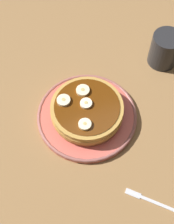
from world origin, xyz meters
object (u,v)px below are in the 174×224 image
object	(u,v)px
banana_slice_3	(85,124)
fork	(150,200)
coffee_mug	(166,49)
banana_slice_2	(64,100)
banana_slice_0	(86,104)
plate	(87,116)
pancake_stack	(86,110)
banana_slice_1	(83,90)

from	to	relation	value
banana_slice_3	fork	world-z (taller)	banana_slice_3
banana_slice_3	coffee_mug	bearing A→B (deg)	25.97
banana_slice_3	banana_slice_2	bearing A→B (deg)	107.13
fork	banana_slice_0	bearing A→B (deg)	102.26
banana_slice_2	coffee_mug	xyz separation A→B (cm)	(31.53, 6.22, -1.00)
plate	coffee_mug	world-z (taller)	coffee_mug
pancake_stack	fork	distance (cm)	25.64
banana_slice_0	banana_slice_2	size ratio (longest dim) A/B	0.89
fork	banana_slice_3	bearing A→B (deg)	110.89
plate	banana_slice_0	xyz separation A→B (cm)	(-0.13, 0.61, 5.03)
plate	banana_slice_0	size ratio (longest dim) A/B	8.59
banana_slice_1	banana_slice_3	distance (cm)	9.44
banana_slice_3	fork	distance (cm)	22.19
banana_slice_1	banana_slice_2	distance (cm)	5.45
banana_slice_0	fork	size ratio (longest dim) A/B	0.29
banana_slice_2	coffee_mug	world-z (taller)	coffee_mug
coffee_mug	pancake_stack	bearing A→B (deg)	-160.78
banana_slice_1	banana_slice_3	world-z (taller)	same
plate	banana_slice_2	distance (cm)	7.71
plate	pancake_stack	distance (cm)	2.63
plate	banana_slice_2	world-z (taller)	banana_slice_2
banana_slice_2	banana_slice_3	xyz separation A→B (cm)	(2.45, -7.95, 0.01)
pancake_stack	banana_slice_2	world-z (taller)	banana_slice_2
banana_slice_2	banana_slice_3	bearing A→B (deg)	-72.87
banana_slice_0	banana_slice_1	xyz separation A→B (cm)	(0.73, 3.79, 0.01)
plate	coffee_mug	xyz separation A→B (cm)	(26.78, 9.58, 4.05)
banana_slice_2	plate	bearing A→B (deg)	-35.25
banana_slice_0	banana_slice_2	distance (cm)	5.38
pancake_stack	coffee_mug	xyz separation A→B (cm)	(26.88, 9.37, 1.44)
plate	banana_slice_1	size ratio (longest dim) A/B	7.57
plate	coffee_mug	bearing A→B (deg)	19.68
banana_slice_1	fork	size ratio (longest dim) A/B	0.33
coffee_mug	banana_slice_0	bearing A→B (deg)	-161.56
banana_slice_2	fork	xyz separation A→B (cm)	(10.11, -28.00, -5.61)
banana_slice_2	fork	distance (cm)	30.30
banana_slice_2	fork	world-z (taller)	banana_slice_2
banana_slice_0	banana_slice_3	distance (cm)	5.63
plate	banana_slice_0	world-z (taller)	banana_slice_0
banana_slice_0	pancake_stack	bearing A→B (deg)	-85.43
banana_slice_1	coffee_mug	distance (cm)	26.71
plate	fork	bearing A→B (deg)	-77.74
pancake_stack	plate	bearing A→B (deg)	-63.75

